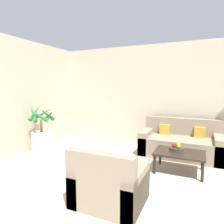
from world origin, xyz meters
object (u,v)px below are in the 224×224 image
potted_palm (42,137)px  apple_green (179,146)px  fruit_bowl (177,149)px  armchair (109,184)px  orange_fruit (178,144)px  sofa_loveseat (180,144)px  apple_red (174,145)px  coffee_table (179,155)px  ottoman (130,170)px

potted_palm → apple_green: potted_palm is taller
fruit_bowl → armchair: (-0.70, -1.57, -0.14)m
orange_fruit → potted_palm: bearing=-173.4°
potted_palm → sofa_loveseat: size_ratio=0.67×
sofa_loveseat → apple_red: (-0.03, -0.87, 0.20)m
fruit_bowl → apple_red: 0.08m
potted_palm → coffee_table: bearing=3.8°
coffee_table → apple_green: size_ratio=11.31×
potted_palm → fruit_bowl: (3.10, 0.30, 0.02)m
potted_palm → coffee_table: (3.16, 0.21, -0.05)m
sofa_loveseat → ottoman: 1.79m
orange_fruit → ottoman: orange_fruit is taller
coffee_table → apple_red: 0.20m
potted_palm → orange_fruit: (3.11, 0.36, 0.10)m
potted_palm → fruit_bowl: 3.11m
sofa_loveseat → apple_red: 0.90m
orange_fruit → armchair: bearing=-113.8°
potted_palm → apple_red: bearing=5.4°
apple_green → ottoman: bearing=-133.7°
apple_red → ottoman: 1.05m
armchair → sofa_loveseat: bearing=74.2°
sofa_loveseat → orange_fruit: bearing=-87.9°
fruit_bowl → ottoman: bearing=-129.9°
apple_green → sofa_loveseat: bearing=93.3°
orange_fruit → ottoman: size_ratio=0.15×
potted_palm → sofa_loveseat: (3.08, 1.16, -0.11)m
sofa_loveseat → fruit_bowl: size_ratio=6.76×
sofa_loveseat → coffee_table: bearing=-85.6°
ottoman → apple_green: bearing=46.3°
orange_fruit → armchair: (-0.72, -1.63, -0.21)m
coffee_table → fruit_bowl: bearing=123.2°
ottoman → armchair: bearing=-92.4°
fruit_bowl → armchair: 1.73m
potted_palm → fruit_bowl: size_ratio=4.52×
potted_palm → orange_fruit: potted_palm is taller
coffee_table → ottoman: size_ratio=1.53×
sofa_loveseat → apple_red: size_ratio=22.24×
ottoman → fruit_bowl: bearing=50.1°
coffee_table → sofa_loveseat: bearing=94.4°
coffee_table → armchair: (-0.76, -1.48, -0.06)m
sofa_loveseat → coffee_table: (0.07, -0.96, 0.05)m
potted_palm → fruit_bowl: potted_palm is taller
coffee_table → ottoman: 1.03m
apple_red → apple_green: bearing=-27.8°
coffee_table → ottoman: coffee_table is taller
apple_green → armchair: (-0.74, -1.51, -0.21)m
apple_red → armchair: bearing=-112.7°
potted_palm → armchair: bearing=-27.9°
armchair → potted_palm: bearing=152.1°
apple_red → orange_fruit: bearing=47.5°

